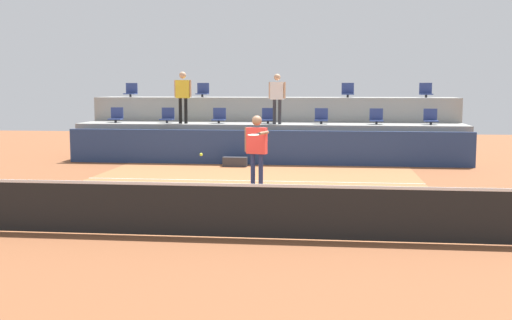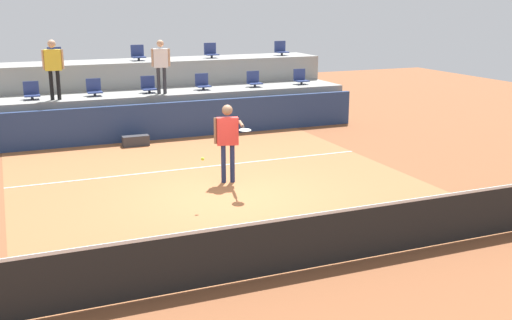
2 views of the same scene
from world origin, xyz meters
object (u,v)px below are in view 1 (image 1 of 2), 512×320
object	(u,v)px
stadium_chair_upper_far_right	(426,91)
spectator_in_grey	(183,92)
stadium_chair_lower_right	(376,118)
tennis_ball	(201,155)
stadium_chair_upper_left	(203,91)
tennis_player	(257,144)
stadium_chair_upper_right	(348,91)
stadium_chair_upper_center	(276,91)
stadium_chair_upper_far_left	(131,91)
stadium_chair_lower_mid_left	(219,117)
stadium_chair_lower_far_left	(116,116)
stadium_chair_lower_mid_right	(321,117)
equipment_bag	(235,162)
stadium_chair_lower_left	(167,117)
stadium_chair_lower_far_right	(431,118)
stadium_chair_lower_center	(268,117)

from	to	relation	value
stadium_chair_upper_far_right	spectator_in_grey	xyz separation A→B (m)	(-8.26, -2.18, -0.01)
spectator_in_grey	stadium_chair_lower_right	bearing A→B (deg)	3.41
spectator_in_grey	tennis_ball	size ratio (longest dim) A/B	25.50
stadium_chair_upper_left	tennis_player	xyz separation A→B (m)	(2.95, -8.14, -1.19)
stadium_chair_upper_right	stadium_chair_upper_far_right	xyz separation A→B (m)	(2.74, 0.00, 0.00)
stadium_chair_upper_left	stadium_chair_upper_right	size ratio (longest dim) A/B	1.00
stadium_chair_lower_right	stadium_chair_upper_center	size ratio (longest dim) A/B	1.00
stadium_chair_upper_far_left	tennis_ball	world-z (taller)	stadium_chair_upper_far_left
stadium_chair_lower_mid_left	stadium_chair_upper_right	size ratio (longest dim) A/B	1.00
stadium_chair_lower_far_left	stadium_chair_lower_mid_right	size ratio (longest dim) A/B	1.00
stadium_chair_lower_right	stadium_chair_upper_far_left	size ratio (longest dim) A/B	1.00
stadium_chair_upper_far_left	equipment_bag	distance (m)	6.16
stadium_chair_upper_far_right	tennis_player	distance (m)	9.67
stadium_chair_lower_far_left	stadium_chair_lower_left	distance (m)	1.82
stadium_chair_lower_mid_left	tennis_player	size ratio (longest dim) A/B	0.29
stadium_chair_upper_center	stadium_chair_lower_left	bearing A→B (deg)	-153.25
stadium_chair_lower_right	stadium_chair_lower_far_right	xyz separation A→B (m)	(1.75, 0.00, 0.00)
stadium_chair_lower_left	stadium_chair_lower_far_right	world-z (taller)	same
stadium_chair_upper_left	equipment_bag	bearing A→B (deg)	-64.42
stadium_chair_lower_center	tennis_player	distance (m)	6.36
stadium_chair_lower_mid_right	stadium_chair_lower_far_right	world-z (taller)	same
stadium_chair_upper_far_left	spectator_in_grey	xyz separation A→B (m)	(2.49, -2.18, -0.01)
stadium_chair_lower_mid_right	stadium_chair_upper_center	xyz separation A→B (m)	(-1.69, 1.80, 0.85)
stadium_chair_lower_right	tennis_player	xyz separation A→B (m)	(-3.25, -6.34, -0.34)
stadium_chair_lower_center	stadium_chair_upper_right	size ratio (longest dim) A/B	1.00
stadium_chair_lower_far_left	equipment_bag	xyz separation A→B (m)	(4.44, -1.85, -1.31)
stadium_chair_upper_left	equipment_bag	size ratio (longest dim) A/B	0.68
stadium_chair_lower_far_left	tennis_player	xyz separation A→B (m)	(5.64, -6.34, -0.34)
stadium_chair_upper_far_left	tennis_player	xyz separation A→B (m)	(5.67, -8.14, -1.19)
stadium_chair_upper_right	spectator_in_grey	world-z (taller)	spectator_in_grey
stadium_chair_upper_left	stadium_chair_upper_center	size ratio (longest dim) A/B	1.00
stadium_chair_lower_far_left	tennis_ball	distance (m)	9.03
stadium_chair_lower_far_left	tennis_ball	size ratio (longest dim) A/B	7.65
spectator_in_grey	tennis_ball	bearing A→B (deg)	-73.97
stadium_chair_lower_mid_left	stadium_chair_upper_left	size ratio (longest dim) A/B	1.00
stadium_chair_lower_center	stadium_chair_upper_far_right	bearing A→B (deg)	18.35
stadium_chair_lower_mid_left	stadium_chair_upper_far_right	bearing A→B (deg)	14.22
stadium_chair_upper_far_right	tennis_ball	size ratio (longest dim) A/B	7.65
stadium_chair_lower_mid_right	stadium_chair_lower_right	xyz separation A→B (m)	(1.81, 0.00, 0.00)
stadium_chair_upper_left	spectator_in_grey	world-z (taller)	spectator_in_grey
stadium_chair_upper_far_right	spectator_in_grey	distance (m)	8.55
stadium_chair_lower_center	tennis_ball	bearing A→B (deg)	-95.25
stadium_chair_upper_center	stadium_chair_upper_far_left	bearing A→B (deg)	180.00
stadium_chair_lower_right	tennis_player	size ratio (longest dim) A/B	0.29
stadium_chair_lower_right	stadium_chair_upper_far_left	world-z (taller)	stadium_chair_upper_far_left
stadium_chair_lower_right	equipment_bag	bearing A→B (deg)	-157.48
stadium_chair_lower_mid_left	stadium_chair_upper_left	xyz separation A→B (m)	(-0.92, 1.80, 0.85)
stadium_chair_lower_far_right	tennis_ball	distance (m)	9.87
tennis_player	stadium_chair_lower_far_left	bearing A→B (deg)	131.66
stadium_chair_lower_mid_right	tennis_ball	size ratio (longest dim) A/B	7.65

